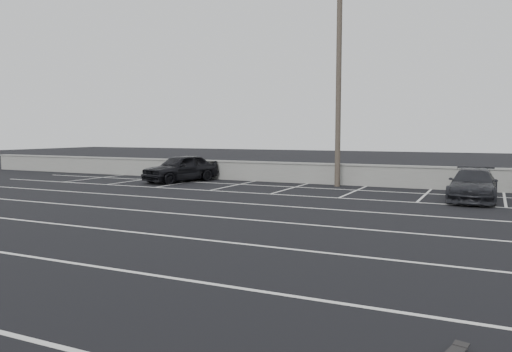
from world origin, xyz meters
The scene contains 6 objects.
ground centered at (0.00, 0.00, 0.00)m, with size 120.00×120.00×0.00m, color black.
seawall centered at (0.00, 14.00, 0.55)m, with size 50.00×0.45×1.06m.
stall_lines centered at (-0.08, 4.41, 0.00)m, with size 36.00×20.05×0.01m.
car_left centered at (-8.46, 11.87, 0.74)m, with size 1.74×4.31×1.47m, color black.
car_right centered at (5.87, 10.52, 0.61)m, with size 1.72×4.22×1.23m, color black.
utility_pole centered at (-0.28, 13.20, 4.91)m, with size 1.29×0.26×9.70m.
Camera 1 is at (6.51, -10.27, 2.62)m, focal length 35.00 mm.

